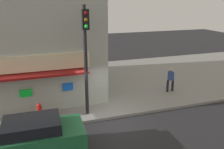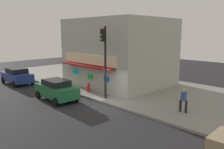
{
  "view_description": "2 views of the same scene",
  "coord_description": "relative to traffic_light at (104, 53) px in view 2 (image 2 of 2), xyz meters",
  "views": [
    {
      "loc": [
        -3.13,
        -10.57,
        6.04
      ],
      "look_at": [
        0.69,
        0.95,
        2.17
      ],
      "focal_mm": 38.03,
      "sensor_mm": 36.0,
      "label": 1
    },
    {
      "loc": [
        12.13,
        -11.14,
        5.31
      ],
      "look_at": [
        -0.71,
        1.48,
        2.0
      ],
      "focal_mm": 36.62,
      "sensor_mm": 36.0,
      "label": 2
    }
  ],
  "objects": [
    {
      "name": "pedestrian",
      "position": [
        5.94,
        1.53,
        -2.72
      ],
      "size": [
        0.56,
        0.53,
        1.61
      ],
      "color": "black",
      "rests_on": "sidewalk"
    },
    {
      "name": "sidewalk",
      "position": [
        0.75,
        4.83,
        -3.67
      ],
      "size": [
        41.63,
        11.06,
        0.16
      ],
      "primitive_type": "cube",
      "color": "gray",
      "rests_on": "ground_plane"
    },
    {
      "name": "corner_building",
      "position": [
        -3.1,
        4.96,
        -0.36
      ],
      "size": [
        9.17,
        8.73,
        6.47
      ],
      "color": "#ADB2A8",
      "rests_on": "sidewalk"
    },
    {
      "name": "potted_plant_by_window",
      "position": [
        -6.64,
        2.1,
        -3.12
      ],
      "size": [
        0.59,
        0.59,
        0.87
      ],
      "color": "gray",
      "rests_on": "sidewalk"
    },
    {
      "name": "trash_can",
      "position": [
        -1.99,
        1.61,
        -3.12
      ],
      "size": [
        0.46,
        0.46,
        0.94
      ],
      "primitive_type": "cylinder",
      "color": "#2D2D2D",
      "rests_on": "sidewalk"
    },
    {
      "name": "parked_car_green",
      "position": [
        -2.76,
        -2.65,
        -2.89
      ],
      "size": [
        3.99,
        2.07,
        1.65
      ],
      "color": "#1E6038",
      "rests_on": "ground_plane"
    },
    {
      "name": "potted_plant_by_doorway",
      "position": [
        -4.8,
        1.76,
        -3.11
      ],
      "size": [
        0.54,
        0.54,
        0.89
      ],
      "color": "gray",
      "rests_on": "sidewalk"
    },
    {
      "name": "fire_hydrant",
      "position": [
        -2.45,
        0.34,
        -3.19
      ],
      "size": [
        0.5,
        0.26,
        0.83
      ],
      "color": "red",
      "rests_on": "sidewalk"
    },
    {
      "name": "traffic_light",
      "position": [
        0.0,
        0.0,
        0.0
      ],
      "size": [
        0.32,
        0.58,
        5.64
      ],
      "color": "black",
      "rests_on": "sidewalk"
    },
    {
      "name": "parked_car_blue",
      "position": [
        -10.85,
        -2.48,
        -2.9
      ],
      "size": [
        4.07,
        2.12,
        1.65
      ],
      "color": "navy",
      "rests_on": "ground_plane"
    },
    {
      "name": "ground_plane",
      "position": [
        0.75,
        -0.7,
        -3.75
      ],
      "size": [
        62.44,
        62.44,
        0.0
      ],
      "primitive_type": "plane",
      "color": "#232326"
    }
  ]
}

